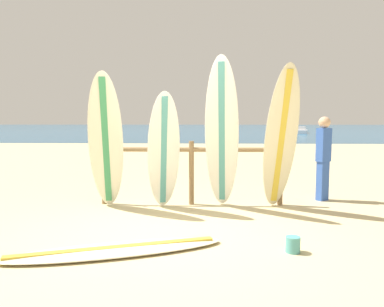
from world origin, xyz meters
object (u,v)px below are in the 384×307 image
at_px(surfboard_leaning_center, 281,139).
at_px(surfboard_leaning_far_left, 106,142).
at_px(beachgoer_standing, 323,155).
at_px(surfboard_rack, 191,163).
at_px(surfboard_leaning_center_left, 222,136).
at_px(surfboard_leaning_left, 164,152).
at_px(sand_bucket, 293,245).
at_px(small_boat_offshore, 302,131).
at_px(surfboard_lying_on_sand, 114,250).

bearing_deg(surfboard_leaning_center, surfboard_leaning_far_left, -178.91).
xyz_separation_m(surfboard_leaning_center, beachgoer_standing, (0.95, 0.78, -0.33)).
distance_m(surfboard_rack, surfboard_leaning_center_left, 0.82).
height_order(surfboard_leaning_left, surfboard_leaning_center, surfboard_leaning_center).
height_order(beachgoer_standing, sand_bucket, beachgoer_standing).
bearing_deg(surfboard_rack, beachgoer_standing, 9.52).
height_order(surfboard_leaning_far_left, sand_bucket, surfboard_leaning_far_left).
bearing_deg(surfboard_leaning_left, surfboard_leaning_far_left, -179.97).
bearing_deg(surfboard_leaning_far_left, surfboard_leaning_center_left, 0.99).
relative_size(surfboard_leaning_far_left, sand_bucket, 12.38).
bearing_deg(surfboard_leaning_left, surfboard_leaning_center_left, 1.95).
relative_size(surfboard_rack, surfboard_leaning_far_left, 1.42).
height_order(surfboard_leaning_left, sand_bucket, surfboard_leaning_left).
height_order(surfboard_rack, beachgoer_standing, beachgoer_standing).
distance_m(surfboard_leaning_left, surfboard_leaning_center, 1.93).
xyz_separation_m(beachgoer_standing, small_boat_offshore, (8.37, 33.24, -0.60)).
distance_m(surfboard_leaning_center_left, beachgoer_standing, 2.11).
distance_m(surfboard_lying_on_sand, beachgoer_standing, 4.33).
relative_size(surfboard_rack, sand_bucket, 17.65).
relative_size(beachgoer_standing, small_boat_offshore, 0.49).
bearing_deg(surfboard_leaning_far_left, small_boat_offshore, 70.32).
bearing_deg(surfboard_leaning_far_left, sand_bucket, -35.56).
bearing_deg(small_boat_offshore, beachgoer_standing, -104.13).
xyz_separation_m(surfboard_leaning_left, sand_bucket, (1.68, -1.88, -0.88)).
height_order(surfboard_leaning_center_left, surfboard_leaning_center, surfboard_leaning_center_left).
height_order(surfboard_leaning_center, sand_bucket, surfboard_leaning_center).
bearing_deg(surfboard_rack, sand_bucket, -61.84).
bearing_deg(surfboard_leaning_center_left, beachgoer_standing, 22.75).
distance_m(surfboard_rack, beachgoer_standing, 2.46).
relative_size(small_boat_offshore, sand_bucket, 17.32).
bearing_deg(sand_bucket, surfboard_rack, 118.16).
xyz_separation_m(surfboard_leaning_left, surfboard_lying_on_sand, (-0.34, -1.97, -0.94)).
bearing_deg(small_boat_offshore, surfboard_leaning_center, -105.31).
height_order(surfboard_leaning_far_left, beachgoer_standing, surfboard_leaning_far_left).
relative_size(surfboard_leaning_left, surfboard_leaning_center, 0.82).
xyz_separation_m(surfboard_leaning_center_left, small_boat_offshore, (10.28, 34.04, -0.98)).
xyz_separation_m(surfboard_leaning_center_left, sand_bucket, (0.72, -1.91, -1.15)).
xyz_separation_m(surfboard_rack, surfboard_leaning_center, (1.48, -0.37, 0.45)).
bearing_deg(surfboard_lying_on_sand, surfboard_leaning_left, 80.14).
height_order(surfboard_rack, small_boat_offshore, surfboard_rack).
xyz_separation_m(surfboard_leaning_center, sand_bucket, (-0.24, -1.94, -1.10)).
relative_size(surfboard_rack, small_boat_offshore, 1.02).
bearing_deg(beachgoer_standing, surfboard_leaning_far_left, -167.68).
relative_size(surfboard_leaning_left, surfboard_leaning_center_left, 0.79).
xyz_separation_m(beachgoer_standing, sand_bucket, (-1.19, -2.71, -0.76)).
distance_m(surfboard_rack, sand_bucket, 2.70).
height_order(surfboard_leaning_center_left, sand_bucket, surfboard_leaning_center_left).
relative_size(surfboard_rack, beachgoer_standing, 2.07).
xyz_separation_m(surfboard_rack, surfboard_lying_on_sand, (-0.78, -2.40, -0.71)).
relative_size(surfboard_leaning_center, sand_bucket, 13.01).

